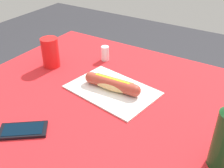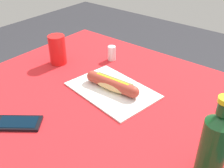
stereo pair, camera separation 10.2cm
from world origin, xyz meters
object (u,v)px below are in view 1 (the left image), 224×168
at_px(drinking_cup, 50,53).
at_px(salt_shaker, 105,53).
at_px(hot_dog, 112,84).
at_px(cell_phone, 23,130).

height_order(drinking_cup, salt_shaker, drinking_cup).
bearing_deg(hot_dog, drinking_cup, 175.26).
bearing_deg(drinking_cup, hot_dog, -4.74).
bearing_deg(cell_phone, salt_shaker, 95.77).
xyz_separation_m(cell_phone, salt_shaker, (-0.06, 0.55, 0.03)).
height_order(cell_phone, drinking_cup, drinking_cup).
height_order(hot_dog, salt_shaker, salt_shaker).
bearing_deg(salt_shaker, cell_phone, -84.23).
bearing_deg(drinking_cup, salt_shaker, 46.13).
distance_m(hot_dog, cell_phone, 0.36).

